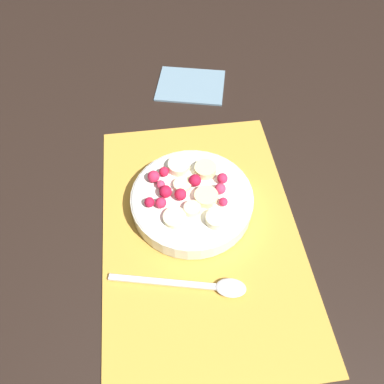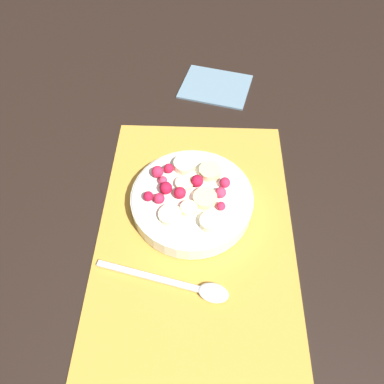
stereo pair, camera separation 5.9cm
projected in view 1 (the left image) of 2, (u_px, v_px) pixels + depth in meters
name	position (u px, v px, depth m)	size (l,w,h in m)	color
ground_plane	(200.00, 232.00, 0.60)	(3.00, 3.00, 0.00)	black
placemat	(201.00, 231.00, 0.60)	(0.47, 0.31, 0.01)	gold
fruit_bowl	(192.00, 198.00, 0.61)	(0.20, 0.20, 0.05)	silver
spoon	(206.00, 286.00, 0.53)	(0.06, 0.20, 0.01)	silver
napkin	(191.00, 85.00, 0.81)	(0.15, 0.17, 0.01)	slate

